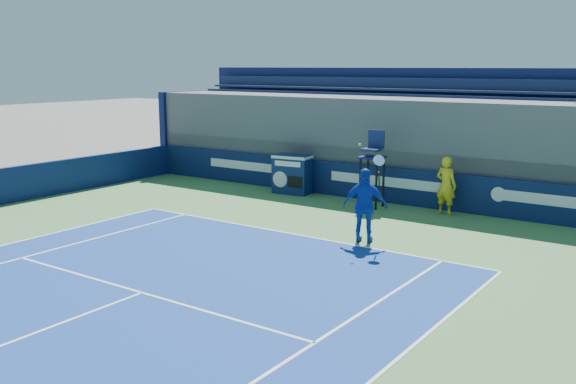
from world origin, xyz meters
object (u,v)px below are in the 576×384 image
Objects in this scene: ball_person at (446,185)px; match_clock at (292,173)px; umpire_chair at (373,160)px; tennis_player at (365,206)px.

ball_person is 1.28× the size of match_clock.
umpire_chair is 0.96× the size of tennis_player.
tennis_player is at bearing -39.18° from match_clock.
ball_person is 0.70× the size of tennis_player.
ball_person reaches higher than match_clock.
tennis_player reaches higher than match_clock.
umpire_chair reaches higher than match_clock.
ball_person is at bearing 0.01° from match_clock.
tennis_player is at bearing 91.57° from ball_person.
match_clock is at bearing 8.24° from ball_person.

